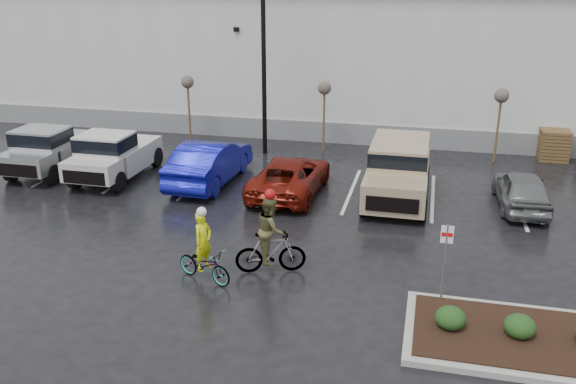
% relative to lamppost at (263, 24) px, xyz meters
% --- Properties ---
extents(ground, '(120.00, 120.00, 0.00)m').
position_rel_lamppost_xyz_m(ground, '(4.00, -12.00, -5.69)').
color(ground, black).
rests_on(ground, ground).
extents(warehouse, '(60.50, 15.50, 7.20)m').
position_rel_lamppost_xyz_m(warehouse, '(4.00, 9.99, -2.04)').
color(warehouse, silver).
rests_on(warehouse, ground).
extents(wooded_ridge, '(80.00, 25.00, 6.00)m').
position_rel_lamppost_xyz_m(wooded_ridge, '(4.00, 33.00, -2.69)').
color(wooded_ridge, '#1B3616').
rests_on(wooded_ridge, ground).
extents(lamppost, '(0.50, 1.00, 9.22)m').
position_rel_lamppost_xyz_m(lamppost, '(0.00, 0.00, 0.00)').
color(lamppost, black).
rests_on(lamppost, ground).
extents(sapling_west, '(0.60, 0.60, 3.20)m').
position_rel_lamppost_xyz_m(sapling_west, '(-4.00, 1.00, -2.96)').
color(sapling_west, '#4A341D').
rests_on(sapling_west, ground).
extents(sapling_mid, '(0.60, 0.60, 3.20)m').
position_rel_lamppost_xyz_m(sapling_mid, '(2.50, 1.00, -2.96)').
color(sapling_mid, '#4A341D').
rests_on(sapling_mid, ground).
extents(sapling_east, '(0.60, 0.60, 3.20)m').
position_rel_lamppost_xyz_m(sapling_east, '(10.00, 1.00, -2.96)').
color(sapling_east, '#4A341D').
rests_on(sapling_east, ground).
extents(pallet_stack_a, '(1.20, 1.20, 1.35)m').
position_rel_lamppost_xyz_m(pallet_stack_a, '(12.50, 2.00, -5.01)').
color(pallet_stack_a, '#4A341D').
rests_on(pallet_stack_a, ground).
extents(shrub_a, '(0.70, 0.70, 0.52)m').
position_rel_lamppost_xyz_m(shrub_a, '(8.00, -13.00, -5.27)').
color(shrub_a, '#133815').
rests_on(shrub_a, curb_island).
extents(shrub_b, '(0.70, 0.70, 0.52)m').
position_rel_lamppost_xyz_m(shrub_b, '(9.50, -13.00, -5.27)').
color(shrub_b, '#133815').
rests_on(shrub_b, curb_island).
extents(fire_lane_sign, '(0.30, 0.05, 2.20)m').
position_rel_lamppost_xyz_m(fire_lane_sign, '(7.80, -11.80, -4.28)').
color(fire_lane_sign, gray).
rests_on(fire_lane_sign, ground).
extents(pickup_silver, '(2.10, 5.20, 1.96)m').
position_rel_lamppost_xyz_m(pickup_silver, '(-7.78, -4.20, -4.71)').
color(pickup_silver, '#ADB2B5').
rests_on(pickup_silver, ground).
extents(pickup_white, '(2.10, 5.20, 1.96)m').
position_rel_lamppost_xyz_m(pickup_white, '(-4.89, -4.37, -4.71)').
color(pickup_white, beige).
rests_on(pickup_white, ground).
extents(car_blue, '(1.97, 5.17, 1.68)m').
position_rel_lamppost_xyz_m(car_blue, '(-1.01, -4.33, -4.84)').
color(car_blue, '#0D1199').
rests_on(car_blue, ground).
extents(car_red, '(2.43, 4.99, 1.37)m').
position_rel_lamppost_xyz_m(car_red, '(2.30, -4.80, -5.00)').
color(car_red, maroon).
rests_on(car_red, ground).
extents(suv_tan, '(2.20, 5.10, 2.06)m').
position_rel_lamppost_xyz_m(suv_tan, '(6.21, -4.55, -4.66)').
color(suv_tan, tan).
rests_on(suv_tan, ground).
extents(car_grey, '(1.77, 4.00, 1.34)m').
position_rel_lamppost_xyz_m(car_grey, '(10.48, -4.33, -5.02)').
color(car_grey, slate).
rests_on(car_grey, ground).
extents(cyclist_hivis, '(1.85, 1.19, 2.12)m').
position_rel_lamppost_xyz_m(cyclist_hivis, '(1.62, -11.90, -5.02)').
color(cyclist_hivis, '#3F3F44').
rests_on(cyclist_hivis, ground).
extents(cyclist_olive, '(1.95, 1.13, 2.44)m').
position_rel_lamppost_xyz_m(cyclist_olive, '(3.22, -11.02, -4.80)').
color(cyclist_olive, '#3F3F44').
rests_on(cyclist_olive, ground).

